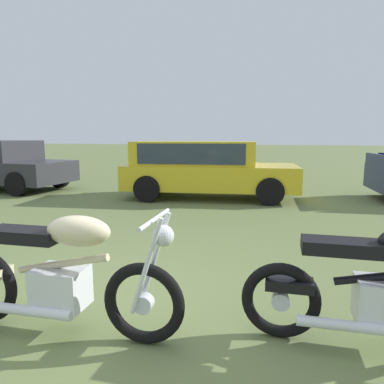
{
  "coord_description": "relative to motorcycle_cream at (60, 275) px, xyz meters",
  "views": [
    {
      "loc": [
        1.56,
        -2.69,
        1.57
      ],
      "look_at": [
        0.51,
        1.91,
        0.83
      ],
      "focal_mm": 33.59,
      "sensor_mm": 36.0,
      "label": 1
    }
  ],
  "objects": [
    {
      "name": "ground_plane",
      "position": [
        0.06,
        0.3,
        -0.49
      ],
      "size": [
        120.0,
        120.0,
        0.0
      ],
      "primitive_type": "plane",
      "color": "olive"
    },
    {
      "name": "car_yellow",
      "position": [
        -0.14,
        6.5,
        0.35
      ],
      "size": [
        4.39,
        2.08,
        1.43
      ],
      "rotation": [
        0.0,
        0.0,
        0.08
      ],
      "color": "gold",
      "rests_on": "ground"
    },
    {
      "name": "motorcycle_cream",
      "position": [
        0.0,
        0.0,
        0.0
      ],
      "size": [
        2.07,
        0.64,
        1.02
      ],
      "rotation": [
        0.0,
        0.0,
        -0.0
      ],
      "color": "black",
      "rests_on": "ground"
    }
  ]
}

